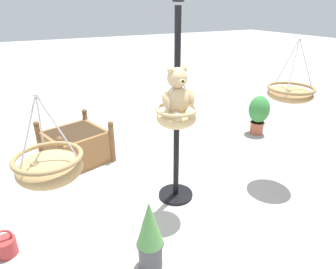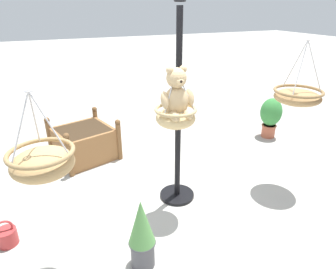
{
  "view_description": "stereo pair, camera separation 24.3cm",
  "coord_description": "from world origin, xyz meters",
  "px_view_note": "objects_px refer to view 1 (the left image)",
  "views": [
    {
      "loc": [
        1.37,
        2.68,
        2.3
      ],
      "look_at": [
        -0.02,
        0.08,
        0.97
      ],
      "focal_mm": 31.24,
      "sensor_mm": 36.0,
      "label": 1
    },
    {
      "loc": [
        1.15,
        2.79,
        2.3
      ],
      "look_at": [
        -0.02,
        0.08,
        0.97
      ],
      "focal_mm": 31.24,
      "sensor_mm": 36.0,
      "label": 2
    }
  ],
  "objects_px": {
    "potted_plant_small_succulent": "(259,113)",
    "display_pole_central": "(176,147)",
    "potted_plant_fern_front": "(150,235)",
    "watering_can": "(5,246)",
    "hanging_basket_with_teddy": "(176,116)",
    "teddy_bear": "(178,96)",
    "wooden_planter_box": "(76,145)",
    "hanging_basket_right_low": "(50,167)",
    "hanging_basket_left_high": "(290,93)"
  },
  "relations": [
    {
      "from": "wooden_planter_box",
      "to": "potted_plant_small_succulent",
      "type": "relative_size",
      "value": 1.45
    },
    {
      "from": "hanging_basket_right_low",
      "to": "watering_can",
      "type": "relative_size",
      "value": 2.0
    },
    {
      "from": "hanging_basket_right_low",
      "to": "potted_plant_small_succulent",
      "type": "xyz_separation_m",
      "value": [
        -3.84,
        -1.66,
        -0.75
      ]
    },
    {
      "from": "hanging_basket_with_teddy",
      "to": "potted_plant_fern_front",
      "type": "distance_m",
      "value": 1.21
    },
    {
      "from": "hanging_basket_right_low",
      "to": "potted_plant_small_succulent",
      "type": "bearing_deg",
      "value": -156.69
    },
    {
      "from": "teddy_bear",
      "to": "display_pole_central",
      "type": "bearing_deg",
      "value": -118.67
    },
    {
      "from": "hanging_basket_left_high",
      "to": "display_pole_central",
      "type": "bearing_deg",
      "value": -14.12
    },
    {
      "from": "teddy_bear",
      "to": "potted_plant_fern_front",
      "type": "height_order",
      "value": "teddy_bear"
    },
    {
      "from": "potted_plant_small_succulent",
      "to": "display_pole_central",
      "type": "bearing_deg",
      "value": 23.23
    },
    {
      "from": "hanging_basket_with_teddy",
      "to": "hanging_basket_left_high",
      "type": "xyz_separation_m",
      "value": [
        -1.57,
        0.11,
        0.06
      ]
    },
    {
      "from": "wooden_planter_box",
      "to": "potted_plant_fern_front",
      "type": "distance_m",
      "value": 2.42
    },
    {
      "from": "potted_plant_fern_front",
      "to": "watering_can",
      "type": "distance_m",
      "value": 1.49
    },
    {
      "from": "hanging_basket_with_teddy",
      "to": "wooden_planter_box",
      "type": "xyz_separation_m",
      "value": [
        0.76,
        -1.8,
        -0.95
      ]
    },
    {
      "from": "potted_plant_fern_front",
      "to": "hanging_basket_with_teddy",
      "type": "bearing_deg",
      "value": -135.16
    },
    {
      "from": "watering_can",
      "to": "hanging_basket_with_teddy",
      "type": "bearing_deg",
      "value": 173.69
    },
    {
      "from": "hanging_basket_with_teddy",
      "to": "hanging_basket_right_low",
      "type": "distance_m",
      "value": 1.38
    },
    {
      "from": "watering_can",
      "to": "potted_plant_fern_front",
      "type": "bearing_deg",
      "value": 146.24
    },
    {
      "from": "display_pole_central",
      "to": "teddy_bear",
      "type": "height_order",
      "value": "display_pole_central"
    },
    {
      "from": "hanging_basket_left_high",
      "to": "potted_plant_fern_front",
      "type": "relative_size",
      "value": 1.02
    },
    {
      "from": "potted_plant_small_succulent",
      "to": "potted_plant_fern_front",
      "type": "bearing_deg",
      "value": 30.92
    },
    {
      "from": "hanging_basket_left_high",
      "to": "wooden_planter_box",
      "type": "bearing_deg",
      "value": -39.34
    },
    {
      "from": "potted_plant_small_succulent",
      "to": "hanging_basket_right_low",
      "type": "bearing_deg",
      "value": 23.31
    },
    {
      "from": "hanging_basket_left_high",
      "to": "potted_plant_small_succulent",
      "type": "height_order",
      "value": "hanging_basket_left_high"
    },
    {
      "from": "teddy_bear",
      "to": "hanging_basket_right_low",
      "type": "distance_m",
      "value": 1.4
    },
    {
      "from": "display_pole_central",
      "to": "wooden_planter_box",
      "type": "bearing_deg",
      "value": -59.58
    },
    {
      "from": "hanging_basket_with_teddy",
      "to": "hanging_basket_right_low",
      "type": "bearing_deg",
      "value": 16.37
    },
    {
      "from": "potted_plant_small_succulent",
      "to": "watering_can",
      "type": "height_order",
      "value": "potted_plant_small_succulent"
    },
    {
      "from": "wooden_planter_box",
      "to": "watering_can",
      "type": "relative_size",
      "value": 3.1
    },
    {
      "from": "hanging_basket_left_high",
      "to": "potted_plant_fern_front",
      "type": "height_order",
      "value": "hanging_basket_left_high"
    },
    {
      "from": "wooden_planter_box",
      "to": "watering_can",
      "type": "distance_m",
      "value": 1.93
    },
    {
      "from": "potted_plant_small_succulent",
      "to": "watering_can",
      "type": "bearing_deg",
      "value": 13.77
    },
    {
      "from": "hanging_basket_right_low",
      "to": "potted_plant_fern_front",
      "type": "relative_size",
      "value": 0.94
    },
    {
      "from": "wooden_planter_box",
      "to": "potted_plant_fern_front",
      "type": "relative_size",
      "value": 1.45
    },
    {
      "from": "hanging_basket_with_teddy",
      "to": "teddy_bear",
      "type": "height_order",
      "value": "teddy_bear"
    },
    {
      "from": "teddy_bear",
      "to": "potted_plant_fern_front",
      "type": "distance_m",
      "value": 1.37
    },
    {
      "from": "hanging_basket_right_low",
      "to": "hanging_basket_with_teddy",
      "type": "bearing_deg",
      "value": -163.63
    },
    {
      "from": "wooden_planter_box",
      "to": "potted_plant_fern_front",
      "type": "height_order",
      "value": "potted_plant_fern_front"
    },
    {
      "from": "potted_plant_fern_front",
      "to": "display_pole_central",
      "type": "bearing_deg",
      "value": -131.6
    },
    {
      "from": "teddy_bear",
      "to": "hanging_basket_left_high",
      "type": "xyz_separation_m",
      "value": [
        -1.57,
        0.08,
        -0.17
      ]
    },
    {
      "from": "hanging_basket_right_low",
      "to": "potted_plant_small_succulent",
      "type": "height_order",
      "value": "hanging_basket_right_low"
    },
    {
      "from": "wooden_planter_box",
      "to": "potted_plant_fern_front",
      "type": "xyz_separation_m",
      "value": [
        -0.15,
        2.41,
        0.11
      ]
    },
    {
      "from": "teddy_bear",
      "to": "wooden_planter_box",
      "type": "xyz_separation_m",
      "value": [
        0.76,
        -1.83,
        -1.18
      ]
    },
    {
      "from": "hanging_basket_with_teddy",
      "to": "potted_plant_fern_front",
      "type": "bearing_deg",
      "value": 44.84
    },
    {
      "from": "hanging_basket_with_teddy",
      "to": "wooden_planter_box",
      "type": "distance_m",
      "value": 2.17
    },
    {
      "from": "teddy_bear",
      "to": "potted_plant_fern_front",
      "type": "relative_size",
      "value": 0.7
    },
    {
      "from": "hanging_basket_right_low",
      "to": "watering_can",
      "type": "distance_m",
      "value": 1.33
    },
    {
      "from": "potted_plant_fern_front",
      "to": "wooden_planter_box",
      "type": "bearing_deg",
      "value": -86.48
    },
    {
      "from": "display_pole_central",
      "to": "hanging_basket_left_high",
      "type": "distance_m",
      "value": 1.57
    },
    {
      "from": "display_pole_central",
      "to": "hanging_basket_left_high",
      "type": "height_order",
      "value": "display_pole_central"
    },
    {
      "from": "hanging_basket_with_teddy",
      "to": "potted_plant_small_succulent",
      "type": "height_order",
      "value": "hanging_basket_with_teddy"
    }
  ]
}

